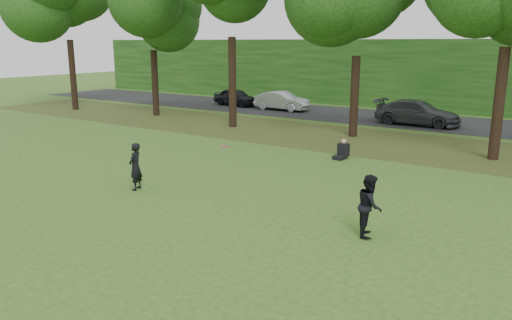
{
  "coord_description": "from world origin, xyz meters",
  "views": [
    {
      "loc": [
        7.21,
        -10.16,
        4.82
      ],
      "look_at": [
        -1.1,
        2.08,
        1.3
      ],
      "focal_mm": 35.0,
      "sensor_mm": 36.0,
      "label": 1
    }
  ],
  "objects_px": {
    "player_left": "(135,167)",
    "seated_person": "(342,151)",
    "frisbee": "(226,147)",
    "player_right": "(370,205)"
  },
  "relations": [
    {
      "from": "player_left",
      "to": "frisbee",
      "type": "bearing_deg",
      "value": 76.85
    },
    {
      "from": "player_right",
      "to": "frisbee",
      "type": "xyz_separation_m",
      "value": [
        -4.46,
        -0.13,
        1.01
      ]
    },
    {
      "from": "frisbee",
      "to": "seated_person",
      "type": "relative_size",
      "value": 0.35
    },
    {
      "from": "player_left",
      "to": "seated_person",
      "type": "relative_size",
      "value": 1.91
    },
    {
      "from": "player_right",
      "to": "seated_person",
      "type": "bearing_deg",
      "value": 8.19
    },
    {
      "from": "player_left",
      "to": "seated_person",
      "type": "xyz_separation_m",
      "value": [
        3.76,
        8.07,
        -0.48
      ]
    },
    {
      "from": "frisbee",
      "to": "seated_person",
      "type": "distance_m",
      "value": 7.84
    },
    {
      "from": "frisbee",
      "to": "seated_person",
      "type": "height_order",
      "value": "frisbee"
    },
    {
      "from": "player_left",
      "to": "player_right",
      "type": "relative_size",
      "value": 1.0
    },
    {
      "from": "player_left",
      "to": "seated_person",
      "type": "height_order",
      "value": "player_left"
    }
  ]
}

